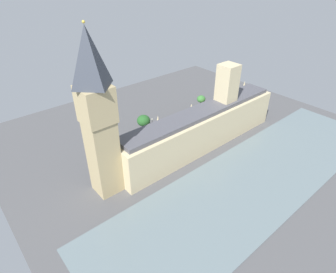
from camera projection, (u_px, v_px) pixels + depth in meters
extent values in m
plane|color=#4C4C4F|center=(196.00, 143.00, 122.00)|extent=(148.69, 148.69, 0.00)
cube|color=slate|center=(256.00, 178.00, 102.43)|extent=(35.38, 133.82, 0.25)
cube|color=#CCBA8E|center=(201.00, 130.00, 116.64)|extent=(12.66, 78.69, 15.29)
cube|color=#CCBA8E|center=(225.00, 102.00, 119.90)|extent=(7.08, 7.08, 32.28)
cube|color=#4C4C54|center=(202.00, 112.00, 112.14)|extent=(9.62, 75.54, 1.60)
cone|color=#CCBA8E|center=(244.00, 84.00, 135.03)|extent=(1.20, 1.20, 3.02)
cone|color=#CCBA8E|center=(220.00, 94.00, 125.40)|extent=(1.20, 1.20, 2.66)
cone|color=#CCBA8E|center=(192.00, 106.00, 115.84)|extent=(1.20, 1.20, 2.05)
cone|color=#CCBA8E|center=(158.00, 119.00, 105.95)|extent=(1.20, 1.20, 2.68)
cone|color=#CCBA8E|center=(118.00, 135.00, 96.33)|extent=(1.20, 1.20, 2.28)
cube|color=tan|center=(104.00, 157.00, 90.92)|extent=(8.25, 8.25, 26.57)
cube|color=tan|center=(96.00, 104.00, 80.86)|extent=(9.07, 9.07, 11.20)
cylinder|color=silver|center=(88.00, 99.00, 83.88)|extent=(0.25, 6.27, 6.27)
torus|color=black|center=(88.00, 99.00, 83.88)|extent=(0.24, 6.51, 6.51)
cylinder|color=silver|center=(110.00, 100.00, 83.43)|extent=(6.27, 0.25, 6.27)
torus|color=black|center=(110.00, 100.00, 83.43)|extent=(6.51, 0.24, 6.51)
pyramid|color=#383D47|center=(89.00, 57.00, 73.53)|extent=(9.07, 9.07, 16.33)
sphere|color=gold|center=(83.00, 22.00, 68.97)|extent=(0.80, 0.80, 0.80)
cube|color=red|center=(216.00, 111.00, 141.96)|extent=(3.47, 10.69, 4.20)
cube|color=black|center=(216.00, 111.00, 141.91)|extent=(3.49, 10.29, 0.70)
cylinder|color=black|center=(218.00, 112.00, 145.98)|extent=(0.45, 1.13, 1.10)
cylinder|color=black|center=(222.00, 113.00, 144.63)|extent=(0.45, 1.13, 1.10)
cylinder|color=black|center=(209.00, 117.00, 141.52)|extent=(0.45, 1.13, 1.10)
cylinder|color=black|center=(213.00, 118.00, 140.17)|extent=(0.45, 1.13, 1.10)
cube|color=red|center=(198.00, 120.00, 134.01)|extent=(3.58, 10.70, 4.20)
cube|color=black|center=(198.00, 120.00, 133.97)|extent=(3.60, 10.31, 0.70)
cylinder|color=black|center=(195.00, 128.00, 132.20)|extent=(0.46, 1.13, 1.10)
cylinder|color=black|center=(191.00, 126.00, 133.55)|extent=(0.46, 1.13, 1.10)
cylinder|color=black|center=(204.00, 122.00, 136.71)|extent=(0.46, 1.13, 1.10)
cylinder|color=black|center=(200.00, 121.00, 138.05)|extent=(0.46, 1.13, 1.10)
cube|color=gold|center=(179.00, 127.00, 132.29)|extent=(1.82, 4.54, 0.75)
cube|color=black|center=(179.00, 126.00, 131.79)|extent=(1.51, 2.55, 0.65)
cylinder|color=black|center=(180.00, 126.00, 133.80)|extent=(0.26, 0.68, 0.68)
cylinder|color=black|center=(183.00, 127.00, 132.78)|extent=(0.26, 0.68, 0.68)
cylinder|color=black|center=(176.00, 128.00, 132.19)|extent=(0.26, 0.68, 0.68)
cylinder|color=black|center=(178.00, 130.00, 131.17)|extent=(0.26, 0.68, 0.68)
cube|color=#B7B7BC|center=(164.00, 135.00, 126.23)|extent=(1.79, 4.35, 0.75)
cube|color=black|center=(164.00, 134.00, 125.74)|extent=(1.50, 2.44, 0.65)
cylinder|color=black|center=(165.00, 134.00, 127.71)|extent=(0.25, 0.68, 0.68)
cylinder|color=black|center=(168.00, 136.00, 126.68)|extent=(0.25, 0.68, 0.68)
cylinder|color=black|center=(161.00, 136.00, 126.18)|extent=(0.25, 0.68, 0.68)
cylinder|color=black|center=(163.00, 138.00, 125.15)|extent=(0.25, 0.68, 0.68)
cube|color=navy|center=(148.00, 146.00, 119.18)|extent=(2.01, 4.49, 0.75)
cube|color=black|center=(149.00, 144.00, 118.94)|extent=(1.62, 2.54, 0.65)
cylinder|color=black|center=(147.00, 148.00, 118.06)|extent=(0.29, 0.69, 0.68)
cylinder|color=black|center=(144.00, 147.00, 119.05)|extent=(0.29, 0.69, 0.68)
cylinder|color=black|center=(152.00, 146.00, 119.71)|extent=(0.29, 0.69, 0.68)
cylinder|color=black|center=(150.00, 144.00, 120.70)|extent=(0.29, 0.69, 0.68)
cube|color=black|center=(132.00, 155.00, 113.73)|extent=(2.12, 4.52, 0.75)
cube|color=black|center=(132.00, 153.00, 113.49)|extent=(1.69, 2.57, 0.65)
cylinder|color=black|center=(131.00, 158.00, 112.61)|extent=(0.30, 0.70, 0.68)
cylinder|color=black|center=(128.00, 156.00, 113.58)|extent=(0.30, 0.70, 0.68)
cylinder|color=black|center=(136.00, 155.00, 114.29)|extent=(0.30, 0.70, 0.68)
cylinder|color=black|center=(133.00, 153.00, 115.26)|extent=(0.30, 0.70, 0.68)
cylinder|color=black|center=(236.00, 112.00, 145.28)|extent=(0.56, 0.56, 1.27)
sphere|color=#8C6647|center=(236.00, 111.00, 144.88)|extent=(0.24, 0.24, 0.24)
cube|color=gray|center=(236.00, 112.00, 145.46)|extent=(0.31, 0.21, 0.23)
cylinder|color=navy|center=(165.00, 146.00, 119.03)|extent=(0.59, 0.59, 1.26)
sphere|color=tan|center=(165.00, 145.00, 118.63)|extent=(0.24, 0.24, 0.24)
cube|color=maroon|center=(165.00, 146.00, 119.22)|extent=(0.27, 0.28, 0.23)
cylinder|color=#336B60|center=(148.00, 156.00, 113.24)|extent=(0.49, 0.49, 1.30)
sphere|color=tan|center=(148.00, 154.00, 112.83)|extent=(0.25, 0.25, 0.25)
cube|color=#336B60|center=(147.00, 156.00, 113.03)|extent=(0.31, 0.14, 0.23)
cylinder|color=brown|center=(201.00, 105.00, 149.71)|extent=(0.56, 0.56, 3.68)
ellipsoid|color=#387533|center=(201.00, 99.00, 147.84)|extent=(4.45, 4.45, 3.78)
cylinder|color=brown|center=(144.00, 128.00, 129.26)|extent=(0.56, 0.56, 3.56)
ellipsoid|color=#235623|center=(144.00, 121.00, 127.12)|extent=(6.00, 6.00, 5.10)
cylinder|color=black|center=(152.00, 125.00, 130.03)|extent=(0.18, 0.18, 5.45)
sphere|color=#F2EAC6|center=(152.00, 119.00, 128.43)|extent=(0.56, 0.56, 0.56)
cylinder|color=black|center=(100.00, 146.00, 114.94)|extent=(0.18, 0.18, 5.83)
sphere|color=#F2EAC6|center=(98.00, 140.00, 113.24)|extent=(0.56, 0.56, 0.56)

